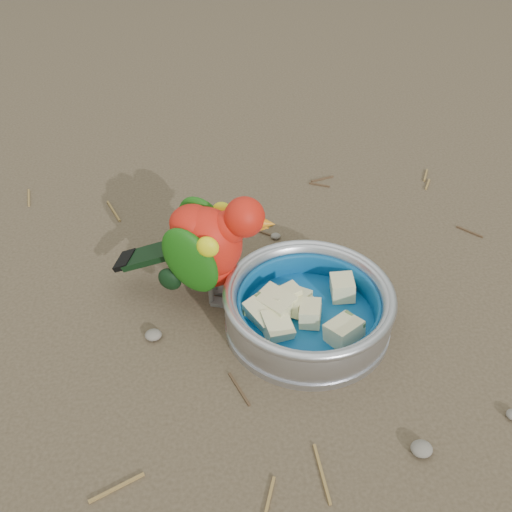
{
  "coord_description": "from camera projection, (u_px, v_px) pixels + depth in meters",
  "views": [
    {
      "loc": [
        -0.14,
        -0.44,
        0.55
      ],
      "look_at": [
        -0.08,
        0.13,
        0.08
      ],
      "focal_mm": 40.0,
      "sensor_mm": 36.0,
      "label": 1
    }
  ],
  "objects": [
    {
      "name": "ground",
      "position": [
        332.0,
        367.0,
        0.7
      ],
      "size": [
        60.0,
        60.0,
        0.0
      ],
      "primitive_type": "plane",
      "color": "brown"
    },
    {
      "name": "food_bowl",
      "position": [
        307.0,
        321.0,
        0.75
      ],
      "size": [
        0.22,
        0.22,
        0.02
      ],
      "primitive_type": "cylinder",
      "color": "#B2B2BA",
      "rests_on": "ground"
    },
    {
      "name": "bowl_wall",
      "position": [
        308.0,
        305.0,
        0.73
      ],
      "size": [
        0.22,
        0.22,
        0.04
      ],
      "primitive_type": null,
      "color": "#B2B2BA",
      "rests_on": "food_bowl"
    },
    {
      "name": "fruit_wedges",
      "position": [
        308.0,
        309.0,
        0.74
      ],
      "size": [
        0.13,
        0.13,
        0.03
      ],
      "primitive_type": null,
      "color": "beige",
      "rests_on": "food_bowl"
    },
    {
      "name": "lory_parrot",
      "position": [
        208.0,
        252.0,
        0.75
      ],
      "size": [
        0.22,
        0.15,
        0.16
      ],
      "primitive_type": null,
      "rotation": [
        0.0,
        0.0,
        -1.87
      ],
      "color": "red",
      "rests_on": "ground"
    },
    {
      "name": "ground_debris",
      "position": [
        298.0,
        315.0,
        0.77
      ],
      "size": [
        0.9,
        0.8,
        0.01
      ],
      "primitive_type": null,
      "color": "olive",
      "rests_on": "ground"
    }
  ]
}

